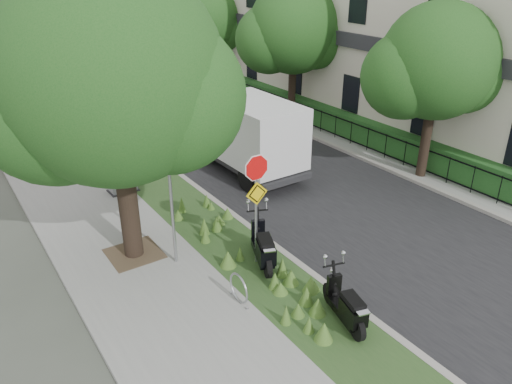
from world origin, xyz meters
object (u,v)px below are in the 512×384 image
scooter_near (348,310)px  utility_cabinet (121,174)px  scooter_far (264,251)px  box_truck (247,132)px  sign_assembly (256,188)px

scooter_near → utility_cabinet: (-1.64, 9.57, 0.21)m
scooter_near → scooter_far: 2.98m
scooter_near → box_truck: size_ratio=0.33×
sign_assembly → utility_cabinet: (-1.40, 6.31, -1.57)m
sign_assembly → utility_cabinet: size_ratio=2.43×
sign_assembly → utility_cabinet: 6.65m
box_truck → utility_cabinet: (-4.72, 0.73, -0.85)m
sign_assembly → utility_cabinet: bearing=102.5°
sign_assembly → scooter_far: (0.04, -0.29, -1.74)m
sign_assembly → scooter_far: sign_assembly is taller
sign_assembly → scooter_near: 3.73m
scooter_near → box_truck: bearing=70.8°
sign_assembly → scooter_far: size_ratio=1.69×
box_truck → scooter_far: bearing=-119.2°
sign_assembly → utility_cabinet: sign_assembly is taller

